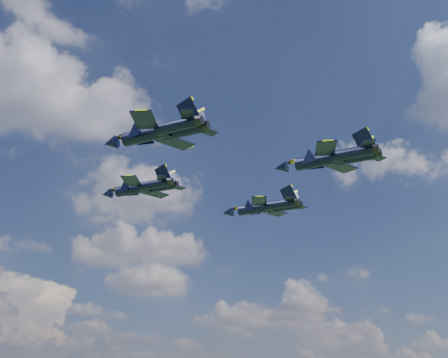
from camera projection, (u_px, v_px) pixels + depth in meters
The scene contains 4 objects.
jet_lead at pixel (131, 189), 88.69m from camera, with size 12.97×12.50×3.47m.
jet_left at pixel (144, 135), 70.94m from camera, with size 14.15×13.79×3.80m.
jet_right at pixel (254, 208), 98.64m from camera, with size 13.90×13.42×3.72m.
jet_slot at pixel (316, 161), 75.66m from camera, with size 13.66×13.48×3.69m.
Camera 1 is at (-16.95, -79.04, 34.39)m, focal length 45.00 mm.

